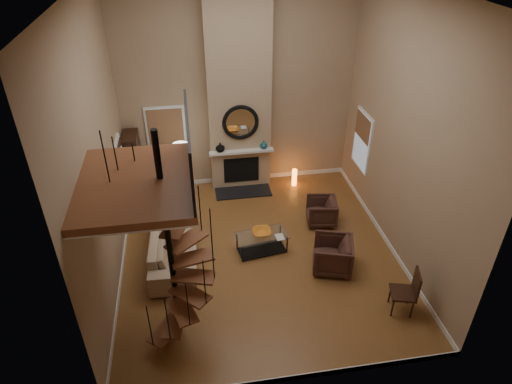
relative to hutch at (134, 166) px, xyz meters
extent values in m
cube|color=#9C6732|center=(2.78, -2.79, -0.95)|extent=(6.00, 6.50, 0.01)
cube|color=tan|center=(2.78, 0.46, 1.80)|extent=(6.00, 0.02, 5.50)
cube|color=tan|center=(2.78, -6.04, 1.80)|extent=(6.00, 0.02, 5.50)
cube|color=tan|center=(-0.22, -2.79, 1.80)|extent=(0.02, 6.50, 5.50)
cube|color=tan|center=(5.78, -2.79, 1.80)|extent=(0.02, 6.50, 5.50)
cube|color=white|center=(2.78, 0.45, -0.89)|extent=(6.00, 0.02, 0.12)
cube|color=white|center=(2.78, -6.03, -0.89)|extent=(6.00, 0.02, 0.12)
cube|color=white|center=(-0.21, -2.79, -0.89)|extent=(0.02, 6.50, 0.12)
cube|color=white|center=(5.77, -2.79, -0.89)|extent=(0.02, 6.50, 0.12)
cube|color=tan|center=(2.78, 0.27, 1.80)|extent=(1.60, 0.38, 5.50)
cube|color=black|center=(2.78, -0.22, -0.93)|extent=(1.50, 0.60, 0.04)
cube|color=black|center=(2.78, 0.07, -0.40)|extent=(0.95, 0.02, 0.72)
cube|color=white|center=(2.78, -0.01, 0.20)|extent=(1.70, 0.18, 0.06)
torus|color=black|center=(2.78, 0.05, 1.00)|extent=(0.94, 0.10, 0.94)
cylinder|color=white|center=(2.78, 0.06, 1.00)|extent=(0.80, 0.01, 0.80)
imported|color=black|center=(2.23, 0.03, 0.35)|extent=(0.24, 0.24, 0.25)
imported|color=#194F58|center=(3.38, 0.03, 0.33)|extent=(0.20, 0.20, 0.21)
cube|color=white|center=(0.88, 0.44, 0.65)|extent=(1.02, 0.04, 1.52)
cube|color=#8C9EB2|center=(0.88, 0.41, 0.65)|extent=(0.90, 0.01, 1.40)
cube|color=#8C623E|center=(0.88, 0.40, 0.86)|extent=(0.90, 0.01, 0.98)
cube|color=white|center=(5.76, -0.79, 0.65)|extent=(0.04, 1.02, 1.52)
cube|color=#8C9EB2|center=(5.74, -0.79, 0.65)|extent=(0.01, 0.90, 1.40)
cube|color=#8C623E|center=(5.72, -0.79, 1.03)|extent=(0.01, 0.90, 0.63)
cube|color=white|center=(-0.19, -0.99, 0.10)|extent=(0.06, 1.05, 2.16)
cube|color=#331B11|center=(-0.15, -0.99, 0.07)|extent=(0.05, 0.90, 2.05)
cube|color=#8C9EB2|center=(-0.12, -0.99, 0.50)|extent=(0.01, 0.60, 0.90)
cube|color=brown|center=(0.63, -4.59, 2.23)|extent=(1.70, 2.20, 0.12)
cube|color=white|center=(0.63, -4.59, 2.16)|extent=(1.70, 2.20, 0.03)
cube|color=black|center=(1.45, -4.59, 2.76)|extent=(0.04, 2.20, 0.94)
cylinder|color=black|center=(0.98, -4.59, 1.06)|extent=(0.10, 0.10, 4.02)
cube|color=brown|center=(0.76, -4.87, -0.69)|extent=(0.71, 0.78, 0.04)
cylinder|color=black|center=(0.54, -5.16, -0.22)|extent=(0.02, 0.02, 0.94)
cube|color=brown|center=(0.92, -4.95, -0.43)|extent=(0.46, 0.77, 0.04)
cylinder|color=black|center=(0.86, -5.30, 0.04)|extent=(0.02, 0.02, 0.94)
cube|color=brown|center=(1.09, -4.93, -0.17)|extent=(0.55, 0.79, 0.04)
cylinder|color=black|center=(1.21, -5.28, 0.30)|extent=(0.02, 0.02, 0.94)
cube|color=brown|center=(1.24, -4.84, 0.09)|extent=(0.75, 0.74, 0.04)
cylinder|color=black|center=(1.50, -5.09, 0.56)|extent=(0.02, 0.02, 0.94)
cube|color=brown|center=(1.33, -4.69, 0.35)|extent=(0.79, 0.53, 0.04)
cylinder|color=black|center=(1.68, -4.79, 0.82)|extent=(0.02, 0.02, 0.94)
cube|color=brown|center=(1.34, -4.52, 0.61)|extent=(0.77, 0.48, 0.04)
cylinder|color=black|center=(1.69, -4.44, 1.08)|extent=(0.02, 0.02, 0.94)
cube|color=brown|center=(1.26, -4.36, 0.87)|extent=(0.77, 0.72, 0.04)
cylinder|color=black|center=(1.54, -4.13, 1.34)|extent=(0.02, 0.02, 0.94)
cube|color=brown|center=(1.12, -4.26, 1.13)|extent=(0.58, 0.79, 0.04)
cylinder|color=black|center=(1.25, -3.92, 1.60)|extent=(0.02, 0.02, 0.94)
cube|color=brown|center=(0.95, -4.23, 1.39)|extent=(0.41, 0.75, 0.04)
cylinder|color=black|center=(0.91, -3.87, 1.86)|extent=(0.02, 0.02, 0.94)
cube|color=brown|center=(0.78, -4.29, 1.65)|extent=(0.68, 0.79, 0.04)
cylinder|color=black|center=(0.58, -3.99, 2.12)|extent=(0.02, 0.02, 0.94)
cube|color=brown|center=(0.67, -4.42, 1.91)|extent=(0.80, 0.64, 0.04)
cylinder|color=black|center=(0.35, -4.25, 2.38)|extent=(0.02, 0.02, 0.94)
cube|color=brown|center=(0.62, -4.59, 2.17)|extent=(0.72, 0.34, 0.04)
cylinder|color=black|center=(0.26, -4.59, 2.64)|extent=(0.02, 0.02, 0.94)
cube|color=#331B11|center=(0.00, 0.00, 0.00)|extent=(0.38, 0.80, 1.79)
imported|color=tan|center=(0.93, -2.62, -0.55)|extent=(1.09, 2.52, 0.72)
imported|color=#44271F|center=(4.54, -1.90, -0.60)|extent=(0.81, 0.80, 0.64)
imported|color=#44271F|center=(4.33, -3.52, -0.60)|extent=(1.02, 1.01, 0.75)
cube|color=silver|center=(2.87, -2.71, -0.51)|extent=(1.22, 0.74, 0.02)
cube|color=black|center=(2.87, -2.71, -0.92)|extent=(1.11, 0.64, 0.01)
cylinder|color=black|center=(2.39, -3.01, -0.73)|extent=(0.03, 0.03, 0.42)
cylinder|color=black|center=(3.42, -2.84, -0.73)|extent=(0.03, 0.03, 0.42)
cylinder|color=black|center=(2.32, -2.57, -0.73)|extent=(0.03, 0.03, 0.42)
cylinder|color=black|center=(3.35, -2.41, -0.73)|extent=(0.03, 0.03, 0.42)
imported|color=orange|center=(2.87, -2.66, -0.45)|extent=(0.42, 0.42, 0.10)
imported|color=gray|center=(3.22, -2.86, -0.49)|extent=(0.20, 0.25, 0.02)
cylinder|color=black|center=(1.23, -0.49, -0.93)|extent=(0.38, 0.38, 0.03)
cylinder|color=black|center=(1.23, -0.49, -0.15)|extent=(0.04, 0.04, 1.64)
cylinder|color=#F2E5C6|center=(1.23, -0.49, 0.60)|extent=(0.42, 0.42, 0.34)
cylinder|color=orange|center=(4.24, -0.06, -0.70)|extent=(0.14, 0.14, 0.48)
cube|color=#331B11|center=(5.20, -4.86, -0.51)|extent=(0.56, 0.56, 0.05)
cube|color=#331B11|center=(5.40, -4.92, -0.25)|extent=(0.16, 0.43, 0.53)
cylinder|color=#331B11|center=(4.98, -4.98, -0.74)|extent=(0.05, 0.05, 0.43)
cylinder|color=#331B11|center=(5.33, -5.08, -0.74)|extent=(0.05, 0.05, 0.43)
cylinder|color=#331B11|center=(5.08, -4.64, -0.74)|extent=(0.05, 0.05, 0.43)
cylinder|color=#331B11|center=(5.42, -4.74, -0.74)|extent=(0.05, 0.05, 0.43)
camera|label=1|loc=(1.47, -10.46, 5.73)|focal=31.64mm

